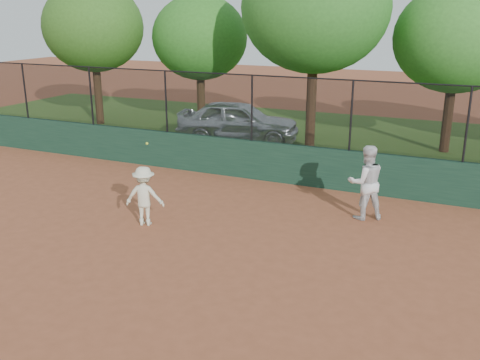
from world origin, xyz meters
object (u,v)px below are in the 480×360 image
at_px(parked_car, 238,121).
at_px(tree_1, 200,38).
at_px(tree_2, 315,8).
at_px(player_main, 144,196).
at_px(tree_3, 457,39).
at_px(tree_0, 93,27).
at_px(player_second, 366,182).

relative_size(parked_car, tree_1, 0.84).
distance_m(parked_car, tree_2, 5.23).
xyz_separation_m(player_main, tree_3, (6.13, 10.52, 3.34)).
distance_m(tree_0, tree_1, 4.88).
bearing_deg(tree_1, player_main, -68.93).
bearing_deg(parked_car, tree_2, -104.94).
bearing_deg(tree_3, player_second, -99.73).
bearing_deg(player_second, player_main, -1.80).
relative_size(tree_0, tree_3, 1.05).
bearing_deg(player_main, tree_3, 59.76).
bearing_deg(player_second, tree_0, -57.44).
bearing_deg(tree_2, parked_car, 177.80).
distance_m(parked_car, player_second, 8.92).
xyz_separation_m(parked_car, tree_0, (-7.32, 0.68, 3.50)).
height_order(parked_car, tree_3, tree_3).
xyz_separation_m(tree_1, tree_2, (5.58, -1.86, 1.20)).
relative_size(player_main, tree_2, 0.29).
height_order(player_main, tree_2, tree_2).
xyz_separation_m(tree_0, tree_2, (10.33, -0.79, 0.79)).
relative_size(player_second, tree_3, 0.31).
bearing_deg(parked_car, tree_0, 71.97).
relative_size(parked_car, tree_0, 0.76).
xyz_separation_m(parked_car, tree_1, (-2.57, 1.74, 3.08)).
bearing_deg(player_main, parked_car, 99.74).
height_order(tree_2, tree_3, tree_2).
height_order(player_second, tree_1, tree_1).
relative_size(parked_car, player_main, 2.26).
xyz_separation_m(tree_1, tree_3, (10.23, -0.13, 0.17)).
height_order(parked_car, tree_2, tree_2).
relative_size(tree_1, tree_3, 0.95).
relative_size(parked_car, tree_3, 0.80).
xyz_separation_m(parked_car, player_main, (1.53, -8.91, -0.09)).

